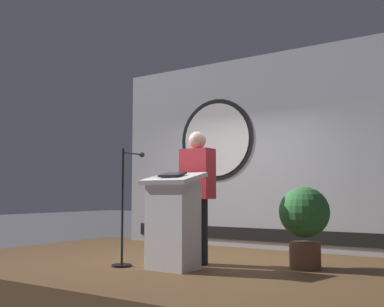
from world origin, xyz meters
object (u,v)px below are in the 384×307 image
speaker_person (197,196)px  microphone_stand (125,225)px  podium (173,221)px  potted_plant (304,219)px

speaker_person → microphone_stand: size_ratio=1.16×
microphone_stand → speaker_person: bearing=40.9°
speaker_person → microphone_stand: speaker_person is taller
podium → microphone_stand: 0.65m
speaker_person → potted_plant: bearing=19.1°
microphone_stand → potted_plant: 2.13m
speaker_person → podium: bearing=-93.3°
podium → potted_plant: size_ratio=1.18×
podium → potted_plant: bearing=36.0°
speaker_person → microphone_stand: 0.95m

